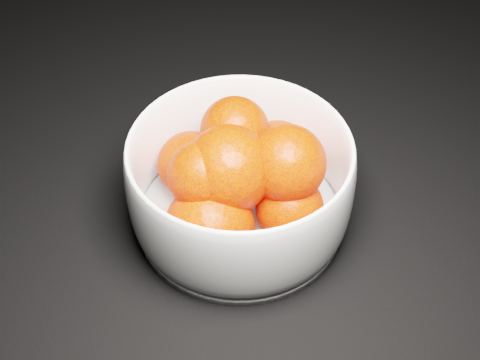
# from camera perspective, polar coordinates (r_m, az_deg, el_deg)

# --- Properties ---
(bowl) EXTENTS (0.21, 0.21, 0.10)m
(bowl) POSITION_cam_1_polar(r_m,az_deg,el_deg) (0.63, 0.00, -0.33)
(bowl) COLOR white
(bowl) RESTS_ON ground
(orange_pile) EXTENTS (0.17, 0.18, 0.12)m
(orange_pile) POSITION_cam_1_polar(r_m,az_deg,el_deg) (0.62, -0.12, 0.27)
(orange_pile) COLOR #F72705
(orange_pile) RESTS_ON bowl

